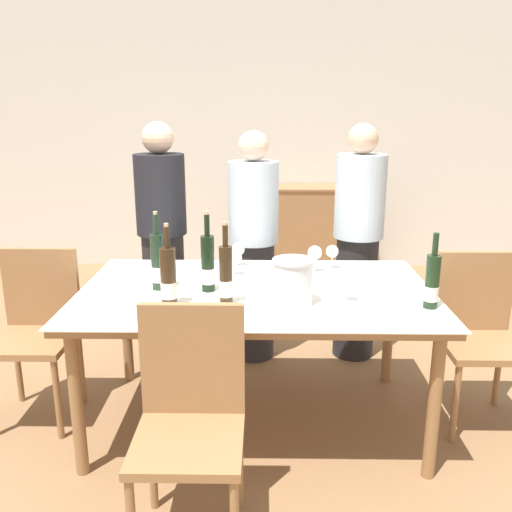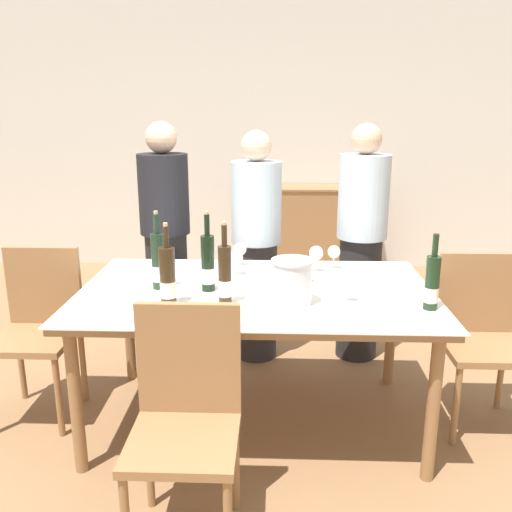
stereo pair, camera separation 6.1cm
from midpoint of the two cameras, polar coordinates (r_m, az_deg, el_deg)
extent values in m
plane|color=olive|center=(3.15, -0.58, -16.85)|extent=(12.00, 12.00, 0.00)
cube|color=silver|center=(5.83, 0.17, 12.56)|extent=(8.00, 0.10, 2.80)
cube|color=#996B42|center=(5.70, 5.85, 2.69)|extent=(1.11, 0.44, 0.89)
cube|color=#996B42|center=(5.61, 5.98, 7.20)|extent=(1.14, 0.46, 0.02)
cylinder|color=#996B42|center=(2.72, -18.99, -14.57)|extent=(0.06, 0.06, 0.73)
cylinder|color=#996B42|center=(2.67, 17.59, -14.95)|extent=(0.06, 0.06, 0.73)
cylinder|color=#996B42|center=(3.51, -13.97, -7.17)|extent=(0.06, 0.06, 0.73)
cylinder|color=#996B42|center=(3.48, 13.31, -7.35)|extent=(0.06, 0.06, 0.73)
cube|color=#996B42|center=(2.83, -0.62, -3.99)|extent=(1.80, 1.09, 0.04)
cube|color=white|center=(2.82, -0.62, -3.59)|extent=(1.83, 1.12, 0.01)
cylinder|color=silver|center=(2.60, 3.24, -2.68)|extent=(0.19, 0.19, 0.22)
cylinder|color=silver|center=(2.57, 3.28, -0.49)|extent=(0.20, 0.20, 0.01)
cylinder|color=black|center=(2.77, -5.72, -0.82)|extent=(0.07, 0.07, 0.29)
cylinder|color=white|center=(2.79, -5.69, -2.07)|extent=(0.07, 0.07, 0.08)
cylinder|color=black|center=(2.72, -5.83, 3.23)|extent=(0.03, 0.03, 0.11)
cylinder|color=tan|center=(2.71, -5.87, 4.54)|extent=(0.02, 0.02, 0.02)
cylinder|color=#332314|center=(2.59, -9.87, -2.21)|extent=(0.08, 0.08, 0.28)
cylinder|color=silver|center=(2.61, -9.81, -3.51)|extent=(0.08, 0.08, 0.08)
cylinder|color=#332314|center=(2.54, -10.07, 1.93)|extent=(0.02, 0.02, 0.10)
cylinder|color=tan|center=(2.53, -10.13, 3.23)|extent=(0.02, 0.02, 0.02)
cylinder|color=black|center=(2.65, 17.42, -2.61)|extent=(0.07, 0.07, 0.26)
cylinder|color=silver|center=(2.67, 17.33, -3.76)|extent=(0.07, 0.07, 0.07)
cylinder|color=black|center=(2.60, 17.74, 1.19)|extent=(0.03, 0.03, 0.11)
cylinder|color=#1E3323|center=(2.83, -10.93, -0.64)|extent=(0.07, 0.07, 0.29)
cylinder|color=white|center=(2.85, -10.87, -1.88)|extent=(0.07, 0.07, 0.08)
cylinder|color=#1E3323|center=(2.79, -11.14, 3.27)|extent=(0.03, 0.03, 0.10)
cylinder|color=tan|center=(2.78, -11.20, 4.46)|extent=(0.02, 0.02, 0.02)
cylinder|color=#332314|center=(2.58, -3.87, -2.07)|extent=(0.06, 0.06, 0.29)
cylinder|color=white|center=(2.60, -3.84, -3.40)|extent=(0.06, 0.06, 0.08)
cylinder|color=#332314|center=(2.53, -3.95, 2.13)|extent=(0.03, 0.03, 0.10)
cylinder|color=tan|center=(2.51, -3.97, 3.44)|extent=(0.02, 0.02, 0.02)
cylinder|color=white|center=(3.06, -2.76, -1.96)|extent=(0.07, 0.07, 0.00)
cylinder|color=white|center=(3.05, -2.77, -1.28)|extent=(0.01, 0.01, 0.07)
sphere|color=white|center=(3.04, -2.78, -0.13)|extent=(0.08, 0.08, 0.08)
cylinder|color=white|center=(3.14, 5.59, -1.61)|extent=(0.07, 0.07, 0.00)
cylinder|color=white|center=(3.12, 5.61, -0.86)|extent=(0.01, 0.01, 0.08)
sphere|color=white|center=(3.11, 5.65, 0.36)|extent=(0.08, 0.08, 0.08)
cylinder|color=white|center=(2.69, 8.89, -4.66)|extent=(0.06, 0.06, 0.00)
cylinder|color=white|center=(2.67, 8.93, -3.75)|extent=(0.01, 0.01, 0.08)
sphere|color=white|center=(2.65, 8.99, -2.36)|extent=(0.07, 0.07, 0.07)
cylinder|color=white|center=(3.24, -2.40, -0.99)|extent=(0.07, 0.07, 0.00)
cylinder|color=white|center=(3.23, -2.40, -0.35)|extent=(0.01, 0.01, 0.07)
sphere|color=white|center=(3.21, -2.42, 0.72)|extent=(0.08, 0.08, 0.08)
cylinder|color=white|center=(2.95, 4.53, -2.67)|extent=(0.07, 0.07, 0.00)
cylinder|color=white|center=(2.94, 4.54, -1.98)|extent=(0.01, 0.01, 0.07)
sphere|color=white|center=(2.92, 4.57, -0.84)|extent=(0.08, 0.08, 0.08)
cylinder|color=white|center=(3.21, 7.42, -1.28)|extent=(0.07, 0.07, 0.00)
cylinder|color=white|center=(3.20, 7.45, -0.60)|extent=(0.01, 0.01, 0.07)
sphere|color=white|center=(3.18, 7.49, 0.49)|extent=(0.07, 0.07, 0.07)
cylinder|color=#996B42|center=(3.03, 19.68, -14.43)|extent=(0.03, 0.03, 0.44)
cylinder|color=#996B42|center=(3.34, 17.67, -11.36)|extent=(0.03, 0.03, 0.44)
cylinder|color=#996B42|center=(3.47, 23.64, -10.97)|extent=(0.03, 0.03, 0.44)
cube|color=#996B42|center=(3.15, 22.23, -8.77)|extent=(0.42, 0.42, 0.04)
cube|color=#996B42|center=(3.23, 21.47, -3.45)|extent=(0.42, 0.04, 0.45)
cylinder|color=#996B42|center=(2.51, -11.57, -20.67)|extent=(0.03, 0.03, 0.43)
cylinder|color=#996B42|center=(2.47, -2.53, -21.11)|extent=(0.03, 0.03, 0.43)
cube|color=#996B42|center=(2.20, -7.99, -18.87)|extent=(0.42, 0.42, 0.04)
cube|color=#996B42|center=(2.24, -7.49, -10.70)|extent=(0.42, 0.04, 0.47)
cylinder|color=#996B42|center=(3.08, -20.70, -13.95)|extent=(0.03, 0.03, 0.45)
cylinder|color=#996B42|center=(3.52, -24.23, -10.52)|extent=(0.03, 0.03, 0.45)
cylinder|color=#996B42|center=(3.38, -18.44, -10.98)|extent=(0.03, 0.03, 0.45)
cube|color=#996B42|center=(3.20, -23.04, -8.24)|extent=(0.42, 0.42, 0.04)
cube|color=#996B42|center=(3.28, -22.16, -3.04)|extent=(0.42, 0.04, 0.45)
cylinder|color=#262628|center=(3.80, -10.01, -4.05)|extent=(0.28, 0.28, 0.87)
cylinder|color=black|center=(3.63, -10.52, 6.39)|extent=(0.33, 0.33, 0.52)
sphere|color=beige|center=(3.59, -10.80, 12.15)|extent=(0.20, 0.20, 0.20)
cylinder|color=#2D2D33|center=(3.72, -0.74, -4.64)|extent=(0.28, 0.28, 0.82)
cylinder|color=silver|center=(3.55, -0.77, 5.65)|extent=(0.33, 0.33, 0.53)
sphere|color=beige|center=(3.51, -0.79, 11.52)|extent=(0.20, 0.20, 0.20)
cylinder|color=#262628|center=(3.79, 9.93, -4.25)|extent=(0.28, 0.28, 0.85)
cylinder|color=silver|center=(3.62, 10.44, 6.19)|extent=(0.33, 0.33, 0.54)
sphere|color=#DBAD89|center=(3.59, 10.72, 12.04)|extent=(0.20, 0.20, 0.20)
camera|label=1|loc=(0.03, -90.63, -0.17)|focal=38.00mm
camera|label=2|loc=(0.03, 89.37, 0.17)|focal=38.00mm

